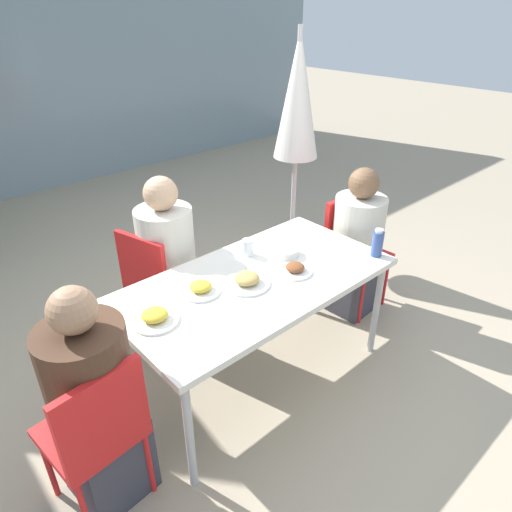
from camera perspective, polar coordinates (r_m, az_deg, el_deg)
The scene contains 16 objects.
ground_plane at distance 3.13m, azimuth 0.00°, elevation -14.53°, with size 24.00×24.00×0.00m, color tan.
dining_table at distance 2.69m, azimuth 0.00°, elevation -3.77°, with size 1.64×0.85×0.75m.
chair_left at distance 2.25m, azimuth -19.29°, elevation -19.75°, with size 0.44×0.44×0.89m.
person_left at distance 2.29m, azimuth -19.37°, elevation -17.43°, with size 0.38×0.38×1.21m.
chair_right at distance 3.59m, azimuth 11.76°, elevation 1.49°, with size 0.42×0.42×0.89m.
person_right at distance 3.51m, azimuth 12.39°, elevation 1.01°, with size 0.37×0.37×1.16m.
chair_far at distance 3.15m, azimuth -12.40°, elevation -2.89°, with size 0.49×0.49×0.89m.
person_far at distance 3.14m, azimuth -10.84°, elevation -1.69°, with size 0.41×0.41×1.24m.
closed_umbrella at distance 4.01m, azimuth 5.20°, elevation 18.44°, with size 0.38×0.38×2.01m.
plate_0 at distance 2.37m, azimuth -12.52°, elevation -7.48°, with size 0.24×0.24×0.07m.
plate_1 at distance 2.55m, azimuth -6.92°, elevation -4.06°, with size 0.22×0.22×0.06m.
plate_2 at distance 2.72m, azimuth 4.90°, elevation -1.65°, with size 0.21×0.21×0.06m.
plate_3 at distance 2.59m, azimuth -1.15°, elevation -3.10°, with size 0.26×0.26×0.07m.
bottle at distance 2.96m, azimuth 14.95°, elevation 1.56°, with size 0.07×0.07×0.18m.
drinking_cup at distance 2.89m, azimuth -1.02°, elevation 1.11°, with size 0.07×0.07×0.11m.
salad_bowl at distance 2.90m, azimuth 3.50°, elevation 0.59°, with size 0.18×0.18×0.05m.
Camera 1 is at (-1.51, -1.67, 2.18)m, focal length 32.00 mm.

